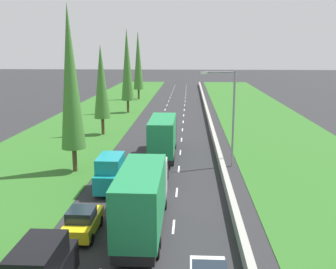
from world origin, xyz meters
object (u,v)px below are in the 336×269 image
black_hatchback_centre_lane (157,174)px  teal_van_left_lane (111,173)px  poplar_tree_fourth (127,65)px  poplar_tree_second (70,78)px  yellow_hatchback_left_lane (83,222)px  poplar_tree_third (101,82)px  street_light_mast (230,112)px  poplar_tree_fifth (138,61)px  green_box_truck_centre_lane (143,198)px  green_box_truck_centre_lane_fourth (163,136)px

black_hatchback_centre_lane → teal_van_left_lane: (-3.47, -1.55, 0.56)m
black_hatchback_centre_lane → poplar_tree_fourth: size_ratio=0.27×
teal_van_left_lane → poplar_tree_second: size_ratio=0.33×
yellow_hatchback_left_lane → poplar_tree_third: (-4.86, 27.80, 5.96)m
black_hatchback_centre_lane → street_light_mast: (6.34, 5.32, 4.40)m
yellow_hatchback_left_lane → teal_van_left_lane: teal_van_left_lane is taller
poplar_tree_third → poplar_tree_fifth: size_ratio=0.78×
black_hatchback_centre_lane → poplar_tree_second: (-7.70, 2.92, 7.58)m
poplar_tree_third → poplar_tree_fourth: bearing=88.4°
yellow_hatchback_left_lane → green_box_truck_centre_lane: green_box_truck_centre_lane is taller
teal_van_left_lane → green_box_truck_centre_lane_fourth: bearing=70.8°
green_box_truck_centre_lane_fourth → street_light_mast: street_light_mast is taller
yellow_hatchback_left_lane → teal_van_left_lane: (0.20, 7.73, 0.56)m
teal_van_left_lane → street_light_mast: street_light_mast is taller
black_hatchback_centre_lane → poplar_tree_second: 11.19m
yellow_hatchback_left_lane → poplar_tree_fourth: size_ratio=0.27×
green_box_truck_centre_lane_fourth → poplar_tree_third: poplar_tree_third is taller
black_hatchback_centre_lane → poplar_tree_third: 21.25m
green_box_truck_centre_lane → teal_van_left_lane: 7.91m
black_hatchback_centre_lane → poplar_tree_fourth: 37.98m
poplar_tree_third → poplar_tree_fifth: (-0.03, 36.55, 1.59)m
poplar_tree_third → poplar_tree_fifth: poplar_tree_fifth is taller
poplar_tree_third → poplar_tree_fourth: 17.92m
poplar_tree_fourth → poplar_tree_fifth: bearing=91.6°
yellow_hatchback_left_lane → green_box_truck_centre_lane_fourth: (3.63, 17.57, 1.35)m
green_box_truck_centre_lane → black_hatchback_centre_lane: bearing=89.1°
poplar_tree_third → teal_van_left_lane: bearing=-75.8°
black_hatchback_centre_lane → green_box_truck_centre_lane: bearing=-90.9°
green_box_truck_centre_lane → green_box_truck_centre_lane_fourth: size_ratio=1.00×
yellow_hatchback_left_lane → street_light_mast: (10.02, 14.60, 4.40)m
green_box_truck_centre_lane → poplar_tree_second: poplar_tree_second is taller
yellow_hatchback_left_lane → green_box_truck_centre_lane_fourth: green_box_truck_centre_lane_fourth is taller
poplar_tree_fourth → green_box_truck_centre_lane_fourth: bearing=-74.1°
green_box_truck_centre_lane_fourth → black_hatchback_centre_lane: bearing=-89.7°
yellow_hatchback_left_lane → poplar_tree_third: 28.85m
poplar_tree_third → green_box_truck_centre_lane_fourth: bearing=-50.3°
black_hatchback_centre_lane → poplar_tree_third: size_ratio=0.34×
green_box_truck_centre_lane → teal_van_left_lane: green_box_truck_centre_lane is taller
green_box_truck_centre_lane_fourth → poplar_tree_third: 14.08m
poplar_tree_third → street_light_mast: (14.88, -13.21, -1.56)m
yellow_hatchback_left_lane → poplar_tree_third: poplar_tree_third is taller
teal_van_left_lane → poplar_tree_second: poplar_tree_second is taller
yellow_hatchback_left_lane → poplar_tree_second: (-4.02, 12.20, 7.58)m
black_hatchback_centre_lane → yellow_hatchback_left_lane: bearing=-111.6°
green_box_truck_centre_lane → poplar_tree_third: size_ratio=0.82×
yellow_hatchback_left_lane → green_box_truck_centre_lane_fourth: bearing=78.3°
yellow_hatchback_left_lane → poplar_tree_fourth: (-4.37, 45.66, 7.39)m
green_box_truck_centre_lane → green_box_truck_centre_lane_fourth: bearing=89.7°
black_hatchback_centre_lane → poplar_tree_third: bearing=114.8°
green_box_truck_centre_lane_fourth → poplar_tree_fourth: 29.83m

